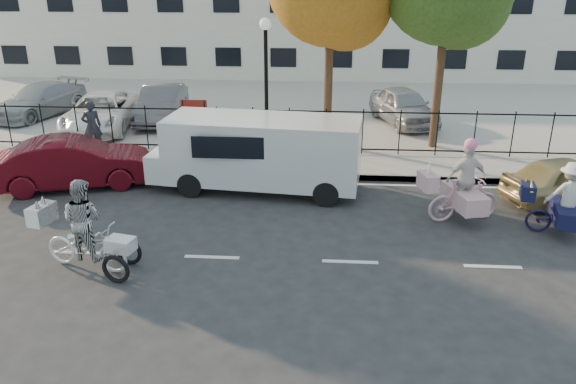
# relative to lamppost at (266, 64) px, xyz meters

# --- Properties ---
(ground) EXTENTS (120.00, 120.00, 0.00)m
(ground) POSITION_rel_lamppost_xyz_m (-0.50, -6.80, -3.11)
(ground) COLOR #333334
(road_markings) EXTENTS (60.00, 9.52, 0.01)m
(road_markings) POSITION_rel_lamppost_xyz_m (-0.50, -6.80, -3.11)
(road_markings) COLOR silver
(road_markings) RESTS_ON ground
(curb) EXTENTS (60.00, 0.10, 0.15)m
(curb) POSITION_rel_lamppost_xyz_m (-0.50, -1.75, -3.04)
(curb) COLOR #A8A399
(curb) RESTS_ON ground
(sidewalk) EXTENTS (60.00, 2.20, 0.15)m
(sidewalk) POSITION_rel_lamppost_xyz_m (-0.50, -0.70, -3.04)
(sidewalk) COLOR #A8A399
(sidewalk) RESTS_ON ground
(parking_lot) EXTENTS (60.00, 15.60, 0.15)m
(parking_lot) POSITION_rel_lamppost_xyz_m (-0.50, 8.20, -3.04)
(parking_lot) COLOR #A8A399
(parking_lot) RESTS_ON ground
(iron_fence) EXTENTS (58.00, 0.06, 1.50)m
(iron_fence) POSITION_rel_lamppost_xyz_m (-0.50, 0.40, -2.21)
(iron_fence) COLOR black
(iron_fence) RESTS_ON sidewalk
(building) EXTENTS (34.00, 10.00, 6.00)m
(building) POSITION_rel_lamppost_xyz_m (-0.50, 18.20, -0.11)
(building) COLOR silver
(building) RESTS_ON ground
(lamppost) EXTENTS (0.36, 0.36, 4.33)m
(lamppost) POSITION_rel_lamppost_xyz_m (0.00, 0.00, 0.00)
(lamppost) COLOR black
(lamppost) RESTS_ON sidewalk
(street_sign) EXTENTS (0.85, 0.06, 1.80)m
(street_sign) POSITION_rel_lamppost_xyz_m (-2.35, 0.00, -1.70)
(street_sign) COLOR black
(street_sign) RESTS_ON sidewalk
(zebra_trike) EXTENTS (2.31, 1.23, 1.97)m
(zebra_trike) POSITION_rel_lamppost_xyz_m (-2.97, -7.42, -2.35)
(zebra_trike) COLOR white
(zebra_trike) RESTS_ON ground
(unicorn_bike) EXTENTS (2.16, 1.55, 2.13)m
(unicorn_bike) POSITION_rel_lamppost_xyz_m (5.31, -4.45, -2.33)
(unicorn_bike) COLOR #E9B1C6
(unicorn_bike) RESTS_ON ground
(bull_bike) EXTENTS (1.97, 1.38, 1.79)m
(bull_bike) POSITION_rel_lamppost_xyz_m (7.52, -5.07, -2.40)
(bull_bike) COLOR #131035
(bull_bike) RESTS_ON ground
(white_van) EXTENTS (5.99, 2.51, 2.07)m
(white_van) POSITION_rel_lamppost_xyz_m (0.08, -2.69, -1.97)
(white_van) COLOR white
(white_van) RESTS_ON ground
(red_sedan) EXTENTS (4.60, 2.80, 1.43)m
(red_sedan) POSITION_rel_lamppost_xyz_m (-5.21, -2.84, -2.40)
(red_sedan) COLOR #4F0912
(red_sedan) RESTS_ON ground
(gold_sedan) EXTENTS (3.91, 2.67, 1.24)m
(gold_sedan) POSITION_rel_lamppost_xyz_m (8.40, -3.00, -2.49)
(gold_sedan) COLOR tan
(gold_sedan) RESTS_ON ground
(pedestrian) EXTENTS (0.75, 0.69, 1.73)m
(pedestrian) POSITION_rel_lamppost_xyz_m (-5.81, 0.00, -2.10)
(pedestrian) COLOR black
(pedestrian) RESTS_ON sidewalk
(lot_car_a) EXTENTS (3.08, 4.80, 1.29)m
(lot_car_a) POSITION_rel_lamppost_xyz_m (-9.95, 4.67, -2.32)
(lot_car_a) COLOR #9DA1A4
(lot_car_a) RESTS_ON parking_lot
(lot_car_b) EXTENTS (2.81, 5.06, 1.34)m
(lot_car_b) POSITION_rel_lamppost_xyz_m (-6.59, 2.74, -2.29)
(lot_car_b) COLOR white
(lot_car_b) RESTS_ON parking_lot
(lot_car_c) EXTENTS (1.82, 4.35, 1.40)m
(lot_car_c) POSITION_rel_lamppost_xyz_m (-4.65, 4.14, -2.26)
(lot_car_c) COLOR #4D4E55
(lot_car_c) RESTS_ON parking_lot
(lot_car_d) EXTENTS (2.74, 4.38, 1.39)m
(lot_car_d) POSITION_rel_lamppost_xyz_m (4.92, 4.46, -2.27)
(lot_car_d) COLOR #9A9BA1
(lot_car_d) RESTS_ON parking_lot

